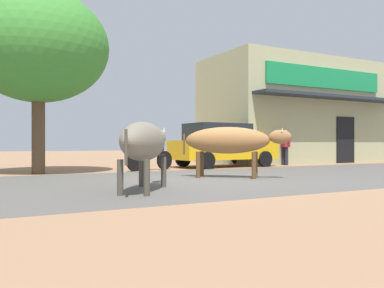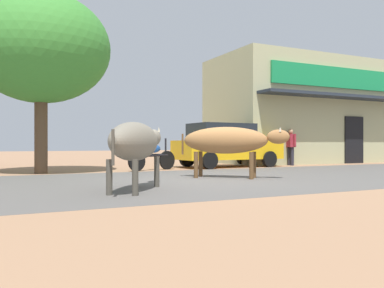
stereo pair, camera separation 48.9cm
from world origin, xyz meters
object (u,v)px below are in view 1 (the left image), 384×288
at_px(cow_near_brown, 145,142).
at_px(parked_motorcycle, 151,156).
at_px(parked_hatchback_car, 222,145).
at_px(cow_far_dark, 230,141).
at_px(roadside_tree, 38,47).
at_px(pedestrian_by_shop, 285,144).

bearing_deg(cow_near_brown, parked_motorcycle, 66.59).
height_order(parked_hatchback_car, parked_motorcycle, parked_hatchback_car).
distance_m(cow_near_brown, cow_far_dark, 3.39).
xyz_separation_m(parked_hatchback_car, cow_near_brown, (-5.44, -5.86, 0.08)).
bearing_deg(parked_hatchback_car, roadside_tree, -175.96).
bearing_deg(pedestrian_by_shop, parked_motorcycle, -176.39).
bearing_deg(parked_hatchback_car, cow_near_brown, -132.83).
xyz_separation_m(roadside_tree, parked_motorcycle, (3.50, -0.12, -3.24)).
xyz_separation_m(cow_near_brown, cow_far_dark, (2.98, 1.61, 0.04)).
bearing_deg(cow_near_brown, parked_hatchback_car, 47.17).
height_order(cow_near_brown, pedestrian_by_shop, pedestrian_by_shop).
xyz_separation_m(roadside_tree, pedestrian_by_shop, (9.58, 0.26, -2.86)).
bearing_deg(parked_hatchback_car, pedestrian_by_shop, -4.00).
bearing_deg(roadside_tree, parked_motorcycle, -1.95).
xyz_separation_m(parked_motorcycle, cow_near_brown, (-2.28, -5.27, 0.45)).
bearing_deg(cow_far_dark, roadside_tree, 137.98).
relative_size(parked_motorcycle, cow_near_brown, 0.74).
distance_m(cow_near_brown, pedestrian_by_shop, 10.10).
xyz_separation_m(parked_hatchback_car, parked_motorcycle, (-3.15, -0.59, -0.37)).
bearing_deg(pedestrian_by_shop, cow_near_brown, -145.92).
distance_m(parked_motorcycle, cow_near_brown, 5.76).
bearing_deg(cow_near_brown, roadside_tree, 102.67).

